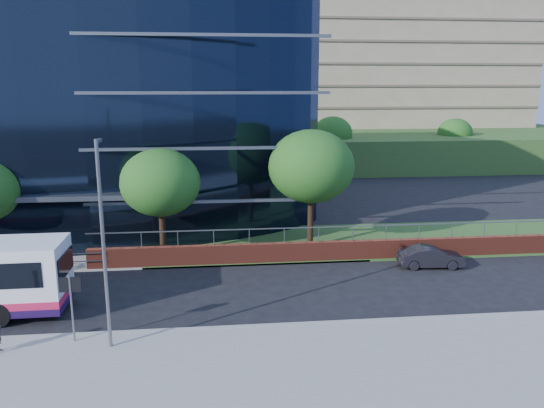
{
  "coord_description": "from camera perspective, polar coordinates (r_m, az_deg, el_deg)",
  "views": [
    {
      "loc": [
        10.2,
        -21.56,
        9.99
      ],
      "look_at": [
        13.38,
        8.0,
        3.35
      ],
      "focal_mm": 35.0,
      "sensor_mm": 36.0,
      "label": 1
    }
  ],
  "objects": [
    {
      "name": "tree_dist_f",
      "position": [
        70.43,
        19.08,
        7.2
      ],
      "size": [
        4.29,
        4.29,
        6.05
      ],
      "color": "black",
      "rests_on": "ground"
    },
    {
      "name": "tree_far_d",
      "position": [
        32.44,
        4.25,
        4.05
      ],
      "size": [
        5.28,
        5.28,
        7.44
      ],
      "color": "black",
      "rests_on": "ground"
    },
    {
      "name": "glass_office",
      "position": [
        44.76,
        -24.94,
        8.89
      ],
      "size": [
        44.0,
        23.1,
        16.0
      ],
      "color": "black",
      "rests_on": "ground"
    },
    {
      "name": "parked_car",
      "position": [
        31.19,
        16.73,
        -5.48
      ],
      "size": [
        3.73,
        1.55,
        1.2
      ],
      "primitive_type": "imported",
      "rotation": [
        0.0,
        0.0,
        1.49
      ],
      "color": "black",
      "rests_on": "ground"
    },
    {
      "name": "retaining_wall",
      "position": [
        31.89,
        12.1,
        -4.8
      ],
      "size": [
        34.0,
        0.4,
        2.11
      ],
      "color": "maroon",
      "rests_on": "ground"
    },
    {
      "name": "street_sign",
      "position": [
        22.2,
        -20.84,
        -8.96
      ],
      "size": [
        0.85,
        0.09,
        2.8
      ],
      "color": "slate",
      "rests_on": "pavement_near"
    },
    {
      "name": "apartment_block",
      "position": [
        81.74,
        9.59,
        13.21
      ],
      "size": [
        60.0,
        42.0,
        30.0
      ],
      "color": "#2D511E",
      "rests_on": "ground"
    },
    {
      "name": "grass_verge",
      "position": [
        36.73,
        16.23,
        -3.61
      ],
      "size": [
        36.0,
        8.0,
        0.12
      ],
      "primitive_type": "cube",
      "color": "#2D511E",
      "rests_on": "ground"
    },
    {
      "name": "tree_dist_e",
      "position": [
        63.32,
        6.54,
        7.57
      ],
      "size": [
        4.62,
        4.62,
        6.51
      ],
      "color": "black",
      "rests_on": "ground"
    },
    {
      "name": "streetlight_east",
      "position": [
        20.59,
        -17.69,
        -3.65
      ],
      "size": [
        0.15,
        0.77,
        8.0
      ],
      "color": "slate",
      "rests_on": "pavement_near"
    },
    {
      "name": "tree_far_c",
      "position": [
        31.2,
        -11.93,
        2.25
      ],
      "size": [
        4.62,
        4.62,
        6.51
      ],
      "color": "black",
      "rests_on": "ground"
    }
  ]
}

